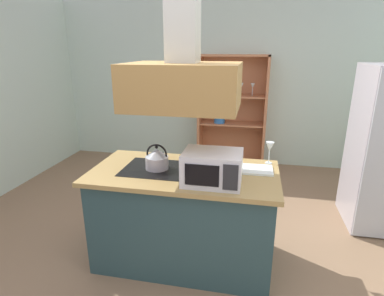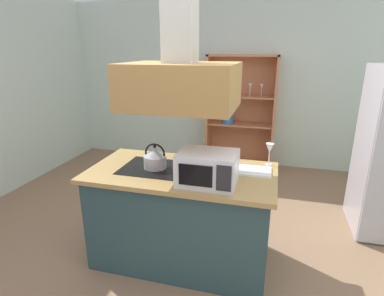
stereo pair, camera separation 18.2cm
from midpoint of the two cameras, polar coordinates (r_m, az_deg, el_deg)
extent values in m
plane|color=#86674C|center=(3.05, -0.06, -21.41)|extent=(7.80, 7.80, 0.00)
cube|color=silver|center=(5.37, 6.51, 11.54)|extent=(6.00, 0.12, 2.70)
cube|color=#294547|center=(2.96, -3.20, -12.66)|extent=(1.56, 0.79, 0.86)
cube|color=#A9894D|center=(2.76, -3.36, -4.58)|extent=(1.64, 0.87, 0.04)
cube|color=black|center=(2.82, -8.22, -3.76)|extent=(0.60, 0.48, 0.00)
cube|color=#AE8243|center=(2.57, -3.67, 11.26)|extent=(0.90, 0.70, 0.36)
cube|color=beige|center=(2.57, -3.97, 25.15)|extent=(0.24, 0.24, 0.88)
cube|color=#BD754B|center=(5.25, 0.52, 6.72)|extent=(0.04, 0.40, 1.83)
cube|color=#BD754B|center=(5.16, 12.23, 6.11)|extent=(0.04, 0.40, 1.83)
cube|color=#BD754B|center=(5.07, 6.68, 16.47)|extent=(1.10, 0.40, 0.03)
cube|color=#BD754B|center=(5.41, 6.01, -2.67)|extent=(1.10, 0.40, 0.08)
cube|color=#BD754B|center=(5.36, 6.52, 6.84)|extent=(1.10, 0.02, 1.83)
cube|color=#BD754B|center=(5.21, 6.26, 4.48)|extent=(1.02, 0.36, 0.02)
cube|color=#BD754B|center=(5.13, 6.43, 9.46)|extent=(1.02, 0.36, 0.02)
cylinder|color=#326AAD|center=(5.18, 4.03, 4.87)|extent=(0.18, 0.18, 0.05)
cylinder|color=#2D69AC|center=(5.17, 4.04, 5.35)|extent=(0.17, 0.17, 0.05)
cylinder|color=#2F68A7|center=(5.16, 4.05, 5.84)|extent=(0.16, 0.16, 0.05)
cylinder|color=silver|center=(5.07, 7.92, 10.13)|extent=(0.01, 0.01, 0.12)
cone|color=silver|center=(5.06, 7.97, 11.25)|extent=(0.07, 0.07, 0.08)
cylinder|color=silver|center=(5.06, 9.94, 10.02)|extent=(0.01, 0.01, 0.12)
cone|color=silver|center=(5.05, 10.00, 11.14)|extent=(0.07, 0.07, 0.08)
cylinder|color=#BFB8BE|center=(2.80, -8.27, -2.66)|extent=(0.20, 0.20, 0.11)
cone|color=#B3BDC9|center=(2.77, -8.36, -0.87)|extent=(0.19, 0.19, 0.07)
sphere|color=black|center=(2.75, -8.40, 0.13)|extent=(0.03, 0.03, 0.03)
torus|color=black|center=(2.77, -8.34, -1.17)|extent=(0.19, 0.02, 0.19)
cube|color=white|center=(2.79, 9.26, -3.90)|extent=(0.35, 0.25, 0.02)
cube|color=silver|center=(2.46, 1.64, -3.61)|extent=(0.46, 0.34, 0.26)
cube|color=black|center=(2.32, -0.45, -5.06)|extent=(0.26, 0.01, 0.17)
cube|color=#262628|center=(2.28, 4.77, -5.45)|extent=(0.11, 0.01, 0.20)
cylinder|color=silver|center=(2.99, 12.11, -2.68)|extent=(0.06, 0.06, 0.01)
cylinder|color=silver|center=(2.97, 12.18, -1.63)|extent=(0.01, 0.01, 0.11)
cone|color=silver|center=(2.94, 12.31, 0.20)|extent=(0.08, 0.08, 0.09)
camera|label=1|loc=(0.09, -91.72, -0.56)|focal=29.19mm
camera|label=2|loc=(0.09, 88.28, 0.56)|focal=29.19mm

